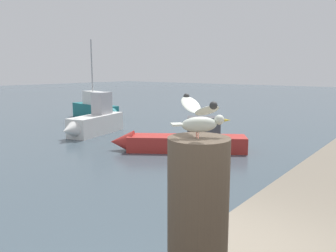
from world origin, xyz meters
TOP-DOWN VIEW (x-y plane):
  - mooring_post at (-0.00, -0.40)m, footprint 0.41×0.41m
  - seagull at (0.00, -0.40)m, footprint 0.52×0.56m
  - boat_red at (7.74, 5.47)m, footprint 3.47×4.49m
  - boat_teal at (11.28, 13.98)m, footprint 1.51×4.42m
  - boat_white at (7.91, 10.27)m, footprint 3.78×1.72m

SIDE VIEW (x-z plane):
  - boat_red at x=7.74m, z-range -0.30..1.05m
  - boat_white at x=7.91m, z-range -0.36..1.49m
  - boat_teal at x=11.28m, z-range -1.73..2.88m
  - mooring_post at x=0.00m, z-range 1.42..2.46m
  - seagull at x=0.00m, z-range 2.46..2.72m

